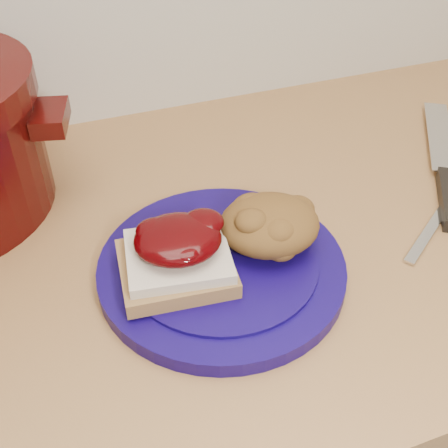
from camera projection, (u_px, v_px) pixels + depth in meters
name	position (u px, v px, depth m)	size (l,w,h in m)	color
base_cabinet	(228.00, 439.00, 0.95)	(4.00, 0.60, 0.86)	beige
plate	(222.00, 268.00, 0.58)	(0.26, 0.26, 0.02)	#10054C
sandwich	(177.00, 255.00, 0.55)	(0.12, 0.11, 0.05)	olive
stuffing_mound	(269.00, 225.00, 0.58)	(0.10, 0.09, 0.05)	brown
chef_knife	(446.00, 180.00, 0.70)	(0.18, 0.26, 0.02)	black
butter_knife	(433.00, 225.00, 0.65)	(0.15, 0.01, 0.00)	silver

